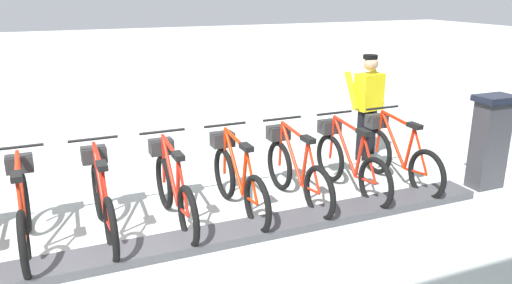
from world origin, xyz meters
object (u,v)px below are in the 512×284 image
(bike_docked_3, at_px, (237,178))
(bike_docked_5, at_px, (102,199))
(bike_docked_2, at_px, (295,170))
(worker_near_rack, at_px, (368,104))
(bike_docked_0, at_px, (397,154))
(bike_docked_1, at_px, (348,162))
(payment_kiosk, at_px, (490,140))
(bike_docked_6, at_px, (24,211))
(bike_docked_4, at_px, (173,188))

(bike_docked_3, relative_size, bike_docked_5, 1.00)
(bike_docked_2, distance_m, worker_near_rack, 2.09)
(bike_docked_0, height_order, bike_docked_3, same)
(bike_docked_1, bearing_deg, payment_kiosk, -107.26)
(bike_docked_2, relative_size, bike_docked_6, 1.00)
(worker_near_rack, bearing_deg, bike_docked_0, 169.31)
(bike_docked_1, xyz_separation_m, bike_docked_6, (0.00, 3.92, 0.00))
(bike_docked_5, xyz_separation_m, worker_near_rack, (1.02, -4.12, 0.48))
(bike_docked_1, xyz_separation_m, worker_near_rack, (1.02, -0.98, 0.48))
(bike_docked_3, height_order, worker_near_rack, worker_near_rack)
(bike_docked_0, relative_size, bike_docked_3, 1.00)
(bike_docked_3, xyz_separation_m, bike_docked_6, (0.00, 2.35, 0.00))
(bike_docked_2, bearing_deg, bike_docked_5, 90.00)
(bike_docked_3, height_order, bike_docked_6, same)
(bike_docked_0, distance_m, bike_docked_3, 2.35)
(bike_docked_1, height_order, bike_docked_3, same)
(bike_docked_2, bearing_deg, payment_kiosk, -102.29)
(bike_docked_0, height_order, bike_docked_1, same)
(bike_docked_3, distance_m, worker_near_rack, 2.79)
(bike_docked_0, relative_size, bike_docked_2, 1.00)
(bike_docked_3, distance_m, bike_docked_5, 1.57)
(bike_docked_4, distance_m, bike_docked_6, 1.57)
(bike_docked_1, xyz_separation_m, bike_docked_2, (0.00, 0.78, 0.00))
(bike_docked_1, distance_m, bike_docked_4, 2.35)
(payment_kiosk, xyz_separation_m, bike_docked_0, (0.57, 1.06, -0.24))
(bike_docked_5, height_order, bike_docked_6, same)
(bike_docked_4, height_order, bike_docked_6, same)
(bike_docked_1, xyz_separation_m, bike_docked_3, (0.00, 1.57, 0.00))
(bike_docked_2, distance_m, bike_docked_4, 1.57)
(bike_docked_5, distance_m, worker_near_rack, 4.27)
(bike_docked_6, bearing_deg, bike_docked_4, -90.00)
(bike_docked_4, xyz_separation_m, bike_docked_5, (0.00, 0.78, 0.00))
(bike_docked_0, xyz_separation_m, bike_docked_4, (0.00, 3.14, 0.00))
(bike_docked_3, bearing_deg, worker_near_rack, -68.17)
(bike_docked_1, height_order, bike_docked_2, same)
(payment_kiosk, height_order, worker_near_rack, worker_near_rack)
(bike_docked_6, bearing_deg, payment_kiosk, -95.66)
(bike_docked_0, height_order, bike_docked_2, same)
(bike_docked_0, xyz_separation_m, bike_docked_3, (0.00, 2.35, 0.00))
(bike_docked_4, bearing_deg, bike_docked_5, 90.00)
(payment_kiosk, height_order, bike_docked_4, payment_kiosk)
(bike_docked_1, height_order, bike_docked_6, same)
(payment_kiosk, height_order, bike_docked_5, payment_kiosk)
(bike_docked_3, height_order, bike_docked_5, same)
(bike_docked_0, bearing_deg, bike_docked_3, 90.00)
(payment_kiosk, bearing_deg, bike_docked_1, 72.74)
(bike_docked_3, height_order, bike_docked_4, same)
(bike_docked_1, bearing_deg, bike_docked_6, 90.00)
(bike_docked_6, height_order, worker_near_rack, worker_near_rack)
(bike_docked_6, relative_size, worker_near_rack, 1.04)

